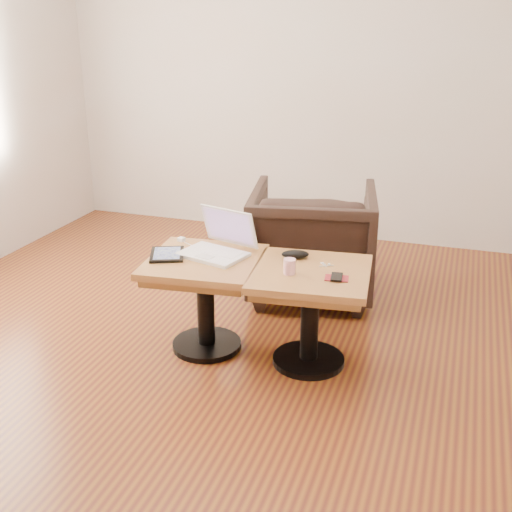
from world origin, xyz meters
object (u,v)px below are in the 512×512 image
(side_table_left, at_px, (205,281))
(laptop, at_px, (218,245))
(armchair, at_px, (312,242))
(striped_cup, at_px, (290,266))
(side_table_right, at_px, (311,294))

(side_table_left, relative_size, laptop, 1.57)
(armchair, bearing_deg, laptop, 56.98)
(laptop, distance_m, striped_cup, 0.48)
(side_table_left, bearing_deg, striped_cup, -12.68)
(side_table_left, xyz_separation_m, laptop, (0.05, 0.10, 0.18))
(side_table_right, xyz_separation_m, armchair, (-0.21, 0.91, -0.04))
(laptop, bearing_deg, striped_cup, -3.71)
(laptop, height_order, striped_cup, laptop)
(armchair, bearing_deg, side_table_right, 92.33)
(side_table_left, height_order, laptop, laptop)
(side_table_right, height_order, striped_cup, striped_cup)
(laptop, bearing_deg, side_table_left, -99.78)
(laptop, relative_size, striped_cup, 5.23)
(side_table_right, relative_size, striped_cup, 8.25)
(armchair, bearing_deg, side_table_left, 56.66)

